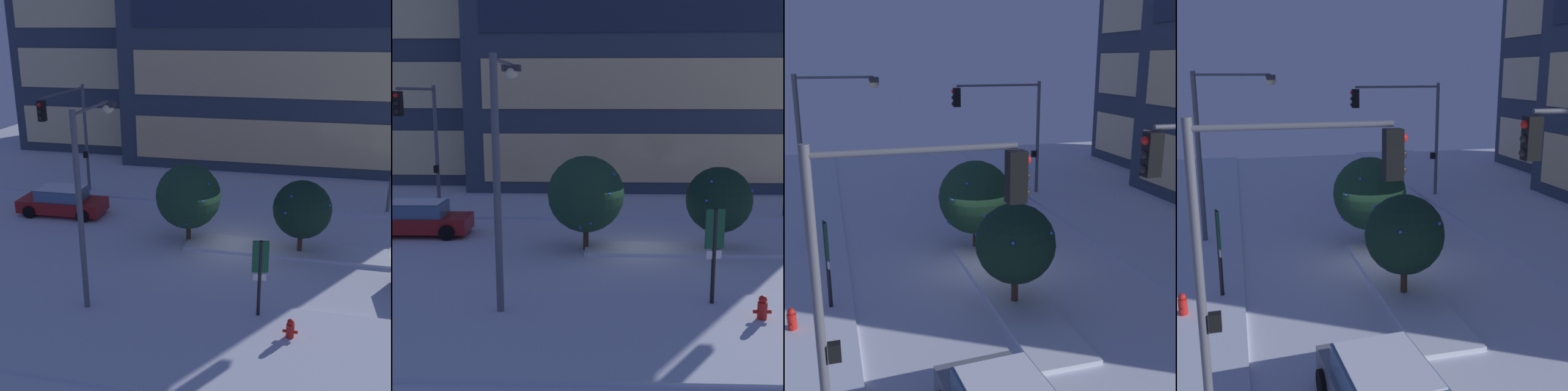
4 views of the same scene
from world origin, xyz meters
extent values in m
plane|color=silver|center=(0.00, 0.00, 0.00)|extent=(52.00, 52.00, 0.00)
cube|color=silver|center=(0.00, 7.73, 0.07)|extent=(52.00, 5.20, 0.14)
cube|color=silver|center=(2.91, -0.05, 0.07)|extent=(9.00, 1.80, 0.14)
cube|color=#F9E09E|center=(-11.73, 15.03, 2.20)|extent=(13.77, 0.10, 2.93)
cube|color=#F9E09E|center=(-11.73, 15.03, 6.60)|extent=(13.77, 0.10, 2.93)
cube|color=#F9E09E|center=(-11.73, 15.03, 11.00)|extent=(13.77, 0.10, 2.93)
cube|color=white|center=(9.64, -2.52, 1.47)|extent=(2.31, 1.73, 0.04)
cylinder|color=black|center=(8.13, -1.66, 0.33)|extent=(0.67, 0.26, 0.66)
cube|color=maroon|center=(-8.99, 2.09, 0.53)|extent=(4.60, 1.89, 0.66)
cube|color=slate|center=(-8.99, 2.09, 1.14)|extent=(2.50, 1.67, 0.60)
cube|color=white|center=(-8.99, 2.09, 1.47)|extent=(2.31, 1.56, 0.04)
sphere|color=#F9E5B2|center=(-11.28, 1.43, 0.50)|extent=(0.16, 0.16, 0.16)
sphere|color=#F9E5B2|center=(-11.31, 2.65, 0.50)|extent=(0.16, 0.16, 0.16)
cylinder|color=black|center=(-10.48, 1.16, 0.33)|extent=(0.66, 0.23, 0.66)
cylinder|color=black|center=(-10.52, 2.96, 0.33)|extent=(0.66, 0.23, 0.66)
cylinder|color=black|center=(-7.47, 1.22, 0.33)|extent=(0.66, 0.23, 0.66)
cylinder|color=black|center=(-7.50, 3.02, 0.33)|extent=(0.66, 0.23, 0.66)
cylinder|color=#565960|center=(8.83, -5.93, 3.15)|extent=(0.18, 0.18, 6.30)
cylinder|color=#565960|center=(8.83, -4.05, 6.10)|extent=(0.12, 3.76, 0.12)
cube|color=black|center=(8.83, -2.18, 5.50)|extent=(0.32, 0.36, 1.00)
sphere|color=red|center=(8.83, -1.99, 5.82)|extent=(0.20, 0.20, 0.20)
sphere|color=black|center=(8.83, -1.99, 5.50)|extent=(0.20, 0.20, 0.20)
sphere|color=black|center=(8.83, -1.99, 5.18)|extent=(0.20, 0.20, 0.20)
cube|color=black|center=(8.83, -5.71, 2.40)|extent=(0.20, 0.24, 0.36)
cube|color=black|center=(8.02, 1.34, 5.61)|extent=(0.32, 0.36, 1.00)
sphere|color=red|center=(8.02, 1.15, 5.93)|extent=(0.20, 0.20, 0.20)
sphere|color=black|center=(8.02, 1.15, 5.61)|extent=(0.20, 0.20, 0.20)
sphere|color=black|center=(8.02, 1.15, 5.29)|extent=(0.20, 0.20, 0.20)
cylinder|color=#565960|center=(-9.20, 5.93, 3.24)|extent=(0.18, 0.18, 6.48)
cylinder|color=#565960|center=(-9.20, 3.57, 6.28)|extent=(0.12, 4.72, 0.12)
cube|color=black|center=(-9.20, 1.21, 5.68)|extent=(0.32, 0.36, 1.00)
sphere|color=red|center=(-9.20, 1.02, 6.00)|extent=(0.20, 0.20, 0.20)
sphere|color=black|center=(-9.20, 1.02, 5.68)|extent=(0.20, 0.20, 0.20)
sphere|color=black|center=(-9.20, 1.02, 5.36)|extent=(0.20, 0.20, 0.20)
cube|color=black|center=(-9.20, 5.71, 2.40)|extent=(0.20, 0.24, 0.36)
cylinder|color=#565960|center=(-3.67, -6.61, 3.55)|extent=(0.20, 0.20, 7.11)
cylinder|color=#565960|center=(-3.70, -5.10, 6.96)|extent=(0.16, 3.02, 0.10)
cube|color=#333338|center=(-3.73, -3.59, 6.86)|extent=(0.56, 0.36, 0.20)
sphere|color=#F9E5B2|center=(-3.73, -3.59, 6.73)|extent=(0.44, 0.44, 0.44)
cylinder|color=red|center=(3.43, -6.91, 0.31)|extent=(0.26, 0.26, 0.61)
sphere|color=red|center=(3.43, -6.91, 0.68)|extent=(0.22, 0.22, 0.22)
cylinder|color=red|center=(3.25, -6.91, 0.34)|extent=(0.12, 0.10, 0.10)
cylinder|color=red|center=(3.61, -6.91, 0.34)|extent=(0.12, 0.10, 0.10)
cylinder|color=black|center=(2.30, -5.82, 1.45)|extent=(0.12, 0.12, 2.91)
cube|color=#144C2D|center=(2.30, -5.82, 2.34)|extent=(0.55, 0.15, 1.14)
cube|color=white|center=(2.30, -5.82, 1.59)|extent=(0.44, 0.12, 0.24)
cylinder|color=#473323|center=(3.54, -0.15, 0.50)|extent=(0.22, 0.22, 1.00)
sphere|color=black|center=(3.54, -0.15, 2.08)|extent=(2.54, 2.54, 2.54)
sphere|color=blue|center=(3.22, 0.93, 1.47)|extent=(0.10, 0.10, 0.10)
sphere|color=blue|center=(3.07, -0.99, 2.92)|extent=(0.10, 0.10, 0.10)
sphere|color=blue|center=(2.63, 0.65, 2.48)|extent=(0.10, 0.10, 0.10)
sphere|color=blue|center=(4.37, 0.67, 2.61)|extent=(0.10, 0.10, 0.10)
sphere|color=blue|center=(4.64, -0.64, 2.53)|extent=(0.10, 0.10, 0.10)
sphere|color=blue|center=(2.87, -1.23, 2.25)|extent=(0.10, 0.10, 0.10)
cylinder|color=#473323|center=(-1.57, 0.03, 0.49)|extent=(0.22, 0.22, 0.97)
sphere|color=#1E4228|center=(-1.57, 0.03, 2.24)|extent=(2.98, 2.98, 2.98)
sphere|color=blue|center=(-0.28, 0.38, 1.54)|extent=(0.10, 0.10, 0.10)
sphere|color=blue|center=(-0.64, -1.14, 2.47)|extent=(0.10, 0.10, 0.10)
sphere|color=blue|center=(-0.50, -0.61, 3.09)|extent=(0.10, 0.10, 0.10)
sphere|color=blue|center=(-1.35, -1.18, 1.37)|extent=(0.10, 0.10, 0.10)
sphere|color=blue|center=(-1.73, -1.01, 1.15)|extent=(0.10, 0.10, 0.10)
camera|label=1|loc=(3.52, -20.96, 9.54)|focal=45.98mm
camera|label=2|loc=(-0.73, -20.96, 6.09)|focal=50.57mm
camera|label=3|loc=(17.69, -5.54, 7.66)|focal=47.14mm
camera|label=4|loc=(18.45, -5.12, 7.07)|focal=47.91mm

